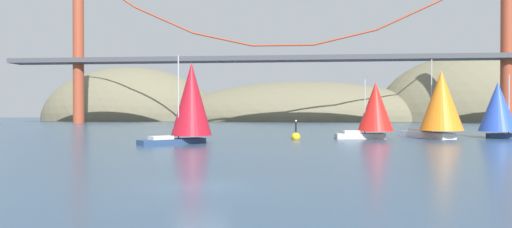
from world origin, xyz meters
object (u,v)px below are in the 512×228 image
at_px(sailboat_crimson_sail, 190,101).
at_px(channel_buoy, 296,136).
at_px(sailboat_red_spinnaker, 374,108).
at_px(sailboat_blue_spinnaker, 499,108).
at_px(sailboat_orange_sail, 440,103).

relative_size(sailboat_crimson_sail, channel_buoy, 3.57).
bearing_deg(sailboat_red_spinnaker, sailboat_blue_spinnaker, 10.23).
xyz_separation_m(sailboat_crimson_sail, sailboat_orange_sail, (29.22, 10.41, -0.09)).
bearing_deg(sailboat_blue_spinnaker, sailboat_orange_sail, -164.99).
bearing_deg(sailboat_orange_sail, sailboat_crimson_sail, -160.39).
height_order(sailboat_blue_spinnaker, sailboat_orange_sail, sailboat_orange_sail).
relative_size(sailboat_red_spinnaker, sailboat_orange_sail, 0.76).
distance_m(sailboat_red_spinnaker, sailboat_orange_sail, 8.23).
xyz_separation_m(sailboat_red_spinnaker, sailboat_crimson_sail, (-21.05, -9.62, 0.78)).
height_order(sailboat_blue_spinnaker, channel_buoy, sailboat_blue_spinnaker).
relative_size(sailboat_red_spinnaker, channel_buoy, 2.89).
bearing_deg(sailboat_crimson_sail, channel_buoy, 32.90).
distance_m(sailboat_crimson_sail, sailboat_orange_sail, 31.02).
relative_size(sailboat_blue_spinnaker, sailboat_orange_sail, 0.80).
xyz_separation_m(sailboat_red_spinnaker, sailboat_blue_spinnaker, (15.96, 2.88, 0.05)).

